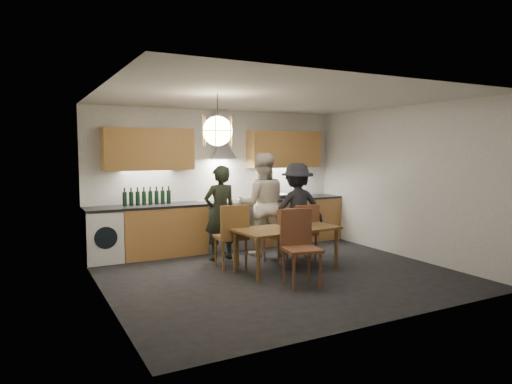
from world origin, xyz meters
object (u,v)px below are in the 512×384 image
chair_front (299,242)px  chair_back_left (233,232)px  mixing_bowl (282,196)px  stock_pot (302,193)px  wine_bottles (147,196)px  person_right (297,208)px  dining_table (287,233)px  person_left (220,213)px  person_mid (262,204)px

chair_front → chair_back_left: bearing=123.9°
chair_back_left → mixing_bowl: chair_back_left is taller
stock_pot → wine_bottles: 3.13m
person_right → stock_pot: (0.69, 0.89, 0.16)m
chair_front → stock_pot: size_ratio=5.03×
dining_table → mixing_bowl: mixing_bowl is taller
person_left → dining_table: bearing=115.6°
person_left → mixing_bowl: 1.78m
dining_table → stock_pot: 2.42m
chair_back_left → person_right: person_right is taller
chair_front → wine_bottles: wine_bottles is taller
mixing_bowl → chair_back_left: bearing=-140.8°
chair_front → person_mid: person_mid is taller
chair_front → wine_bottles: (-1.41, 2.64, 0.46)m
dining_table → person_left: (-0.62, 1.12, 0.21)m
dining_table → stock_pot: stock_pot is taller
chair_front → stock_pot: 3.08m
person_mid → stock_pot: size_ratio=8.76×
person_mid → chair_front: bearing=100.1°
dining_table → chair_front: 0.71m
mixing_bowl → wine_bottles: 2.64m
person_mid → person_right: bearing=-172.0°
person_mid → wine_bottles: size_ratio=2.15×
person_left → mixing_bowl: bearing=-159.7°
mixing_bowl → stock_pot: (0.49, 0.02, 0.03)m
person_mid → mixing_bowl: bearing=-116.7°
person_left → person_right: bearing=170.4°
dining_table → stock_pot: bearing=47.0°
chair_front → mixing_bowl: chair_front is taller
person_mid → person_right: 0.65m
mixing_bowl → stock_pot: bearing=2.5°
chair_front → stock_pot: stock_pot is taller
chair_front → person_left: size_ratio=0.65×
chair_front → person_right: bearing=68.2°
dining_table → chair_front: size_ratio=1.58×
person_right → stock_pot: size_ratio=7.87×
mixing_bowl → stock_pot: stock_pot is taller
dining_table → wine_bottles: wine_bottles is taller
person_mid → person_left: bearing=23.1°
person_left → wine_bottles: 1.34m
dining_table → person_right: (0.81, 0.97, 0.22)m
dining_table → mixing_bowl: (1.01, 1.84, 0.35)m
person_mid → mixing_bowl: 1.09m
chair_back_left → person_left: (0.08, 0.68, 0.21)m
person_left → stock_pot: 2.25m
chair_back_left → wine_bottles: bearing=-53.3°
chair_back_left → wine_bottles: size_ratio=1.21×
dining_table → person_right: bearing=46.0°
chair_front → person_right: 1.94m
dining_table → chair_front: bearing=-111.8°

